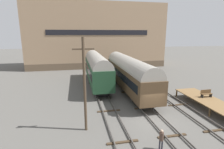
{
  "coord_description": "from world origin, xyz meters",
  "views": [
    {
      "loc": [
        -7.7,
        -14.97,
        8.48
      ],
      "look_at": [
        -2.18,
        11.74,
        2.2
      ],
      "focal_mm": 28.0,
      "sensor_mm": 36.0,
      "label": 1
    }
  ],
  "objects_px": {
    "train_car_brown": "(129,72)",
    "bench": "(206,93)",
    "person_worker": "(161,138)",
    "train_car_green": "(97,68)",
    "utility_pole": "(85,84)"
  },
  "relations": [
    {
      "from": "train_car_brown",
      "to": "bench",
      "type": "relative_size",
      "value": 12.8
    },
    {
      "from": "person_worker",
      "to": "train_car_brown",
      "type": "bearing_deg",
      "value": 82.87
    },
    {
      "from": "train_car_brown",
      "to": "train_car_green",
      "type": "xyz_separation_m",
      "value": [
        -4.36,
        3.91,
        0.1
      ]
    },
    {
      "from": "train_car_brown",
      "to": "train_car_green",
      "type": "distance_m",
      "value": 5.86
    },
    {
      "from": "bench",
      "to": "person_worker",
      "type": "height_order",
      "value": "bench"
    },
    {
      "from": "train_car_brown",
      "to": "utility_pole",
      "type": "height_order",
      "value": "utility_pole"
    },
    {
      "from": "person_worker",
      "to": "train_car_green",
      "type": "bearing_deg",
      "value": 98.12
    },
    {
      "from": "train_car_green",
      "to": "bench",
      "type": "xyz_separation_m",
      "value": [
        11.96,
        -11.26,
        -1.53
      ]
    },
    {
      "from": "bench",
      "to": "utility_pole",
      "type": "height_order",
      "value": "utility_pole"
    },
    {
      "from": "train_car_green",
      "to": "utility_pole",
      "type": "bearing_deg",
      "value": -100.97
    },
    {
      "from": "train_car_brown",
      "to": "utility_pole",
      "type": "distance_m",
      "value": 12.52
    },
    {
      "from": "person_worker",
      "to": "bench",
      "type": "bearing_deg",
      "value": 36.12
    },
    {
      "from": "person_worker",
      "to": "utility_pole",
      "type": "height_order",
      "value": "utility_pole"
    },
    {
      "from": "train_car_green",
      "to": "bench",
      "type": "height_order",
      "value": "train_car_green"
    },
    {
      "from": "utility_pole",
      "to": "bench",
      "type": "bearing_deg",
      "value": 11.05
    }
  ]
}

